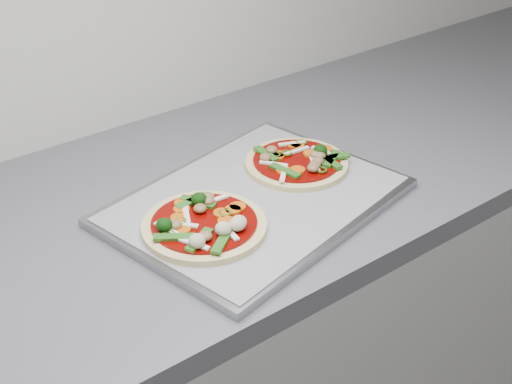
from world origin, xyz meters
TOP-DOWN VIEW (x-y plane):
  - countertop at (0.00, 1.30)m, footprint 3.60×0.60m
  - baking_tray at (0.26, 1.22)m, footprint 0.50×0.41m
  - parchment at (0.26, 1.22)m, footprint 0.48×0.39m
  - pizza_left at (0.14, 1.19)m, footprint 0.22×0.22m
  - pizza_right at (0.37, 1.25)m, footprint 0.23×0.23m

SIDE VIEW (x-z plane):
  - countertop at x=0.00m, z-range 0.86..0.90m
  - baking_tray at x=0.26m, z-range 0.90..0.91m
  - parchment at x=0.26m, z-range 0.91..0.92m
  - pizza_right at x=0.37m, z-range 0.91..0.94m
  - pizza_left at x=0.14m, z-range 0.91..0.94m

